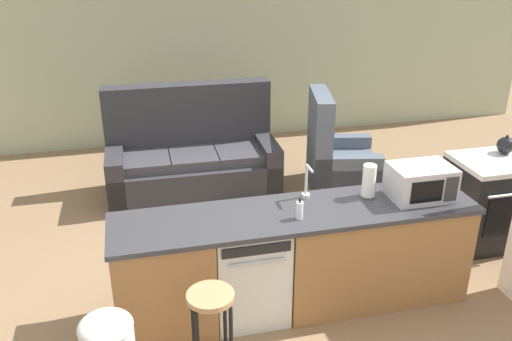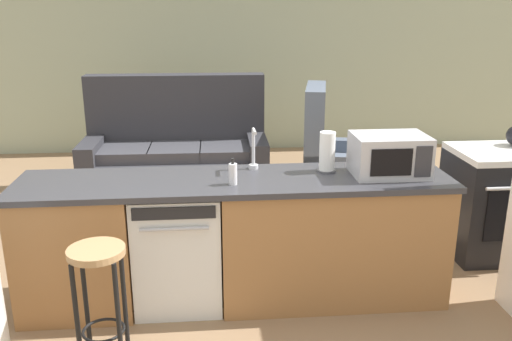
% 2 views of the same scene
% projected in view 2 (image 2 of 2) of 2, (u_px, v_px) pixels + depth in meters
% --- Properties ---
extents(ground_plane, '(24.00, 24.00, 0.00)m').
position_uv_depth(ground_plane, '(216.00, 298.00, 3.90)').
color(ground_plane, '#896B4C').
extents(wall_back, '(10.00, 0.06, 2.60)m').
position_uv_depth(wall_back, '(230.00, 58.00, 7.54)').
color(wall_back, '#A8B293').
rests_on(wall_back, ground_plane).
extents(kitchen_counter, '(2.94, 0.66, 0.90)m').
position_uv_depth(kitchen_counter, '(249.00, 243.00, 3.80)').
color(kitchen_counter, '#9E6B3D').
rests_on(kitchen_counter, ground_plane).
extents(dishwasher, '(0.58, 0.61, 0.84)m').
position_uv_depth(dishwasher, '(178.00, 246.00, 3.75)').
color(dishwasher, silver).
rests_on(dishwasher, ground_plane).
extents(stove_range, '(0.76, 0.68, 0.90)m').
position_uv_depth(stove_range, '(497.00, 202.00, 4.49)').
color(stove_range, black).
rests_on(stove_range, ground_plane).
extents(microwave, '(0.50, 0.37, 0.28)m').
position_uv_depth(microwave, '(389.00, 155.00, 3.69)').
color(microwave, '#B7B7BC').
rests_on(microwave, kitchen_counter).
extents(sink_faucet, '(0.07, 0.18, 0.30)m').
position_uv_depth(sink_faucet, '(254.00, 151.00, 3.81)').
color(sink_faucet, silver).
rests_on(sink_faucet, kitchen_counter).
extents(paper_towel_roll, '(0.14, 0.14, 0.28)m').
position_uv_depth(paper_towel_roll, '(327.00, 152.00, 3.77)').
color(paper_towel_roll, '#4C4C51').
rests_on(paper_towel_roll, kitchen_counter).
extents(soap_bottle, '(0.06, 0.06, 0.18)m').
position_uv_depth(soap_bottle, '(233.00, 174.00, 3.51)').
color(soap_bottle, silver).
rests_on(soap_bottle, kitchen_counter).
extents(bar_stool, '(0.32, 0.32, 0.74)m').
position_uv_depth(bar_stool, '(99.00, 282.00, 3.04)').
color(bar_stool, tan).
rests_on(bar_stool, ground_plane).
extents(couch, '(2.01, 0.93, 1.27)m').
position_uv_depth(couch, '(177.00, 155.00, 6.11)').
color(couch, '#2D2D33').
rests_on(couch, ground_plane).
extents(armchair, '(0.96, 1.00, 1.20)m').
position_uv_depth(armchair, '(332.00, 164.00, 5.92)').
color(armchair, '#515B6B').
rests_on(armchair, ground_plane).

